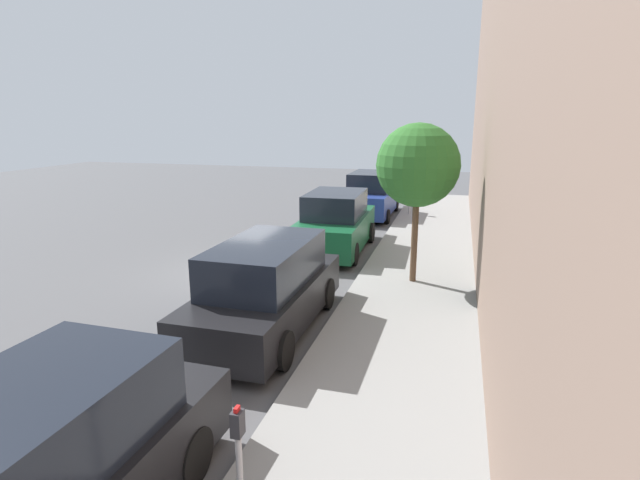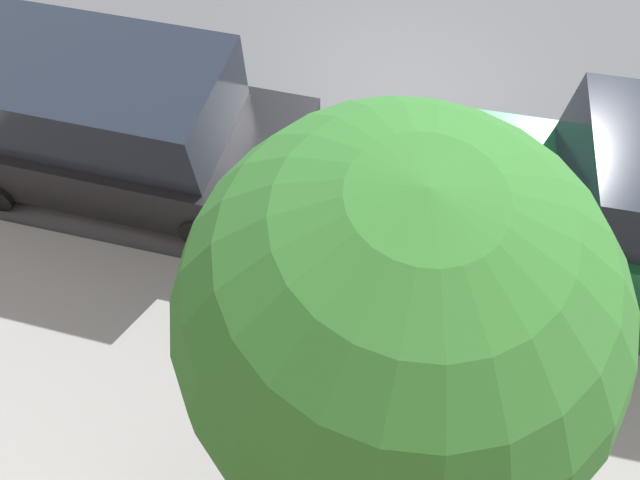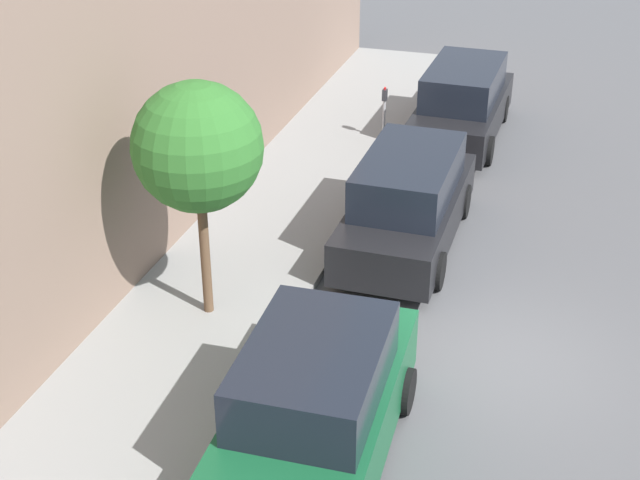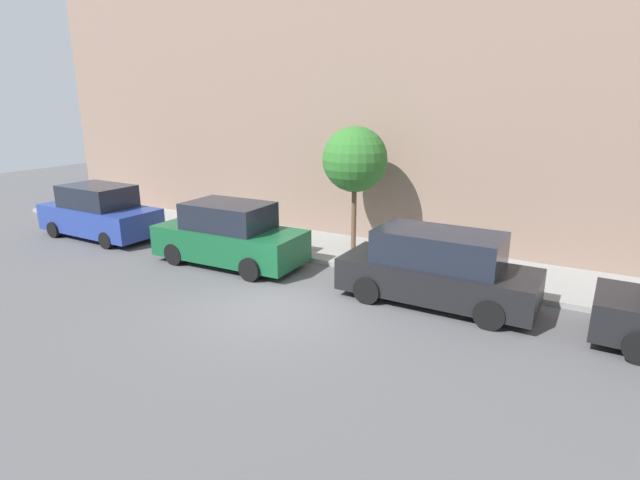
# 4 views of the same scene
# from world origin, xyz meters

# --- Properties ---
(ground_plane) EXTENTS (60.00, 60.00, 0.00)m
(ground_plane) POSITION_xyz_m (0.00, 0.00, 0.00)
(ground_plane) COLOR #515154
(sidewalk) EXTENTS (3.09, 32.00, 0.15)m
(sidewalk) POSITION_xyz_m (5.04, 0.00, 0.07)
(sidewalk) COLOR gray
(sidewalk) RESTS_ON ground_plane
(building_facade) EXTENTS (2.00, 32.00, 14.20)m
(building_facade) POSITION_xyz_m (7.59, 0.00, 7.10)
(building_facade) COLOR #846B5B
(building_facade) RESTS_ON ground_plane
(parked_minivan_second) EXTENTS (2.02, 4.92, 1.90)m
(parked_minivan_second) POSITION_xyz_m (2.29, -3.41, 0.92)
(parked_minivan_second) COLOR black
(parked_minivan_second) RESTS_ON ground_plane
(parked_suv_third) EXTENTS (2.10, 4.86, 1.98)m
(parked_suv_third) POSITION_xyz_m (2.15, 3.19, 0.93)
(parked_suv_third) COLOR #14512D
(parked_suv_third) RESTS_ON ground_plane
(parked_suv_fourth) EXTENTS (2.08, 4.83, 1.98)m
(parked_suv_fourth) POSITION_xyz_m (2.25, 9.53, 0.93)
(parked_suv_fourth) COLOR navy
(parked_suv_fourth) RESTS_ON ground_plane
(parking_meter_far) EXTENTS (0.11, 0.15, 1.34)m
(parking_meter_far) POSITION_xyz_m (3.95, 9.76, 0.97)
(parking_meter_far) COLOR #ADADB2
(parking_meter_far) RESTS_ON sidewalk
(street_tree) EXTENTS (2.10, 2.10, 4.09)m
(street_tree) POSITION_xyz_m (4.98, 0.24, 3.18)
(street_tree) COLOR brown
(street_tree) RESTS_ON sidewalk
(fire_hydrant) EXTENTS (0.20, 0.20, 0.69)m
(fire_hydrant) POSITION_xyz_m (3.85, 12.43, 0.49)
(fire_hydrant) COLOR gold
(fire_hydrant) RESTS_ON sidewalk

